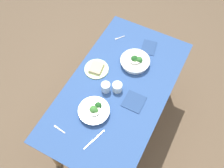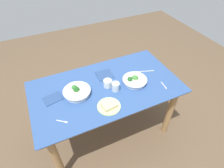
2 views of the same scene
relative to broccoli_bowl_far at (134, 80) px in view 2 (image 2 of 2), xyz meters
The scene contains 12 objects.
ground_plane 0.84m from the broccoli_bowl_far, 12.50° to the right, with size 6.00×6.00×0.00m, color brown.
dining_table 0.33m from the broccoli_bowl_far, 12.50° to the right, with size 1.48×0.81×0.75m.
broccoli_bowl_far is the anchor object (origin of this frame).
broccoli_bowl_near 0.58m from the broccoli_bowl_far, ahead, with size 0.26×0.26×0.09m.
bread_side_plate 0.41m from the broccoli_bowl_far, 27.18° to the left, with size 0.21×0.21×0.04m.
water_glass_center 0.22m from the broccoli_bowl_far, ahead, with size 0.08×0.08×0.09m, color silver.
water_glass_side 0.28m from the broccoli_bowl_far, 12.35° to the right, with size 0.08×0.08×0.08m, color silver.
fork_by_far_bowl 0.30m from the broccoli_bowl_far, 145.48° to the left, with size 0.02×0.11×0.00m.
fork_by_near_bowl 0.80m from the broccoli_bowl_far, 12.59° to the left, with size 0.09×0.07×0.00m.
table_knife_left 0.23m from the broccoli_bowl_far, 151.27° to the right, with size 0.21×0.01×0.00m, color #B7B7BC.
napkin_folded_upper 0.33m from the broccoli_bowl_far, 45.70° to the right, with size 0.17×0.16×0.01m, color navy.
napkin_folded_lower 0.81m from the broccoli_bowl_far, ahead, with size 0.17×0.13×0.01m, color navy.
Camera 2 is at (0.50, 1.23, 2.01)m, focal length 29.39 mm.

